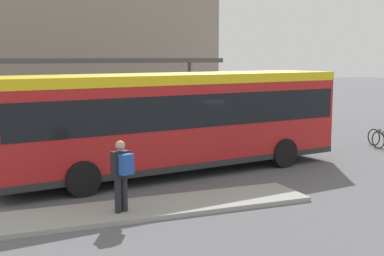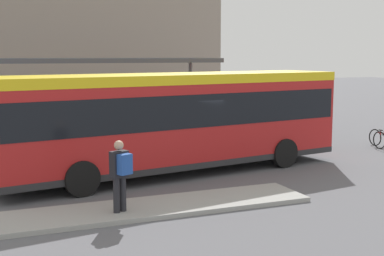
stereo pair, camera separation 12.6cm
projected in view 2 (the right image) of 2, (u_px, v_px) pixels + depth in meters
The scene contains 7 objects.
ground_plane at pixel (176, 173), 17.86m from camera, with size 120.00×120.00×0.00m, color #5B5B60.
curb_island at pixel (117, 212), 13.25m from camera, with size 10.18×1.80×0.12m.
city_bus at pixel (176, 116), 17.61m from camera, with size 12.22×4.42×3.31m.
pedestrian_waiting at pixel (120, 171), 12.87m from camera, with size 0.52×0.55×1.76m.
bicycle_red at pixel (384, 139), 22.74m from camera, with size 0.48×1.74×0.75m.
station_shelter at pixel (80, 62), 21.44m from camera, with size 11.27×3.18×3.79m.
potted_planter_near_shelter at pixel (45, 149), 18.41m from camera, with size 0.98×0.98×1.38m.
Camera 2 is at (-6.18, -16.38, 3.92)m, focal length 50.00 mm.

